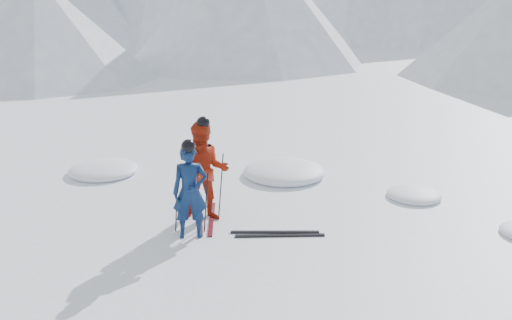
{
  "coord_description": "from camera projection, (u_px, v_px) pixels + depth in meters",
  "views": [
    {
      "loc": [
        -0.64,
        -10.19,
        4.37
      ],
      "look_at": [
        -1.42,
        0.5,
        1.1
      ],
      "focal_mm": 38.0,
      "sensor_mm": 36.0,
      "label": 1
    }
  ],
  "objects": [
    {
      "name": "pole_blue_right",
      "position": [
        206.0,
        202.0,
        10.3
      ],
      "size": [
        0.12,
        0.07,
        1.19
      ],
      "primitive_type": "cylinder",
      "rotation": [
        -0.04,
        0.08,
        0.0
      ],
      "color": "black",
      "rests_on": "ground"
    },
    {
      "name": "ski_worn_right",
      "position": [
        212.0,
        219.0,
        11.02
      ],
      "size": [
        0.28,
        1.7,
        0.03
      ],
      "primitive_type": "cube",
      "rotation": [
        0.0,
        0.0,
        0.11
      ],
      "color": "black",
      "rests_on": "ground"
    },
    {
      "name": "pole_blue_left",
      "position": [
        176.0,
        203.0,
        10.24
      ],
      "size": [
        0.12,
        0.08,
        1.19
      ],
      "primitive_type": "cylinder",
      "rotation": [
        0.05,
        0.08,
        0.0
      ],
      "color": "black",
      "rests_on": "ground"
    },
    {
      "name": "pole_red_right",
      "position": [
        221.0,
        186.0,
        10.95
      ],
      "size": [
        0.13,
        0.09,
        1.35
      ],
      "primitive_type": "cylinder",
      "rotation": [
        -0.05,
        0.08,
        0.0
      ],
      "color": "black",
      "rests_on": "ground"
    },
    {
      "name": "snow_lumps",
      "position": [
        251.0,
        180.0,
        13.38
      ],
      "size": [
        10.71,
        4.75,
        0.46
      ],
      "color": "white",
      "rests_on": "ground"
    },
    {
      "name": "skier_red",
      "position": [
        205.0,
        172.0,
        10.73
      ],
      "size": [
        1.09,
        0.9,
        2.03
      ],
      "primitive_type": "imported",
      "rotation": [
        0.0,
        0.0,
        0.15
      ],
      "color": "#A8240D",
      "rests_on": "ground"
    },
    {
      "name": "ski_loose_a",
      "position": [
        275.0,
        232.0,
        10.39
      ],
      "size": [
        1.7,
        0.21,
        0.03
      ],
      "primitive_type": "cube",
      "rotation": [
        0.0,
        0.0,
        1.64
      ],
      "color": "black",
      "rests_on": "ground"
    },
    {
      "name": "ground",
      "position": [
        324.0,
        221.0,
        10.95
      ],
      "size": [
        160.0,
        160.0,
        0.0
      ],
      "primitive_type": "plane",
      "color": "white",
      "rests_on": "ground"
    },
    {
      "name": "ski_loose_b",
      "position": [
        280.0,
        236.0,
        10.24
      ],
      "size": [
        1.7,
        0.27,
        0.03
      ],
      "primitive_type": "cube",
      "rotation": [
        0.0,
        0.0,
        1.68
      ],
      "color": "black",
      "rests_on": "ground"
    },
    {
      "name": "ski_worn_left",
      "position": [
        200.0,
        218.0,
        11.03
      ],
      "size": [
        0.39,
        1.69,
        0.03
      ],
      "primitive_type": "cube",
      "rotation": [
        0.0,
        0.0,
        0.18
      ],
      "color": "black",
      "rests_on": "ground"
    },
    {
      "name": "pole_red_left",
      "position": [
        193.0,
        183.0,
        11.09
      ],
      "size": [
        0.13,
        0.1,
        1.35
      ],
      "primitive_type": "cylinder",
      "rotation": [
        0.06,
        0.08,
        0.0
      ],
      "color": "black",
      "rests_on": "ground"
    },
    {
      "name": "skier_blue",
      "position": [
        190.0,
        192.0,
        9.99
      ],
      "size": [
        0.72,
        0.54,
        1.78
      ],
      "primitive_type": "imported",
      "rotation": [
        0.0,
        0.0,
        0.18
      ],
      "color": "#0B1F47",
      "rests_on": "ground"
    }
  ]
}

